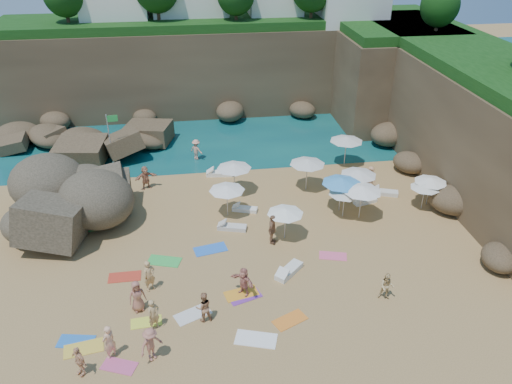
{
  "coord_description": "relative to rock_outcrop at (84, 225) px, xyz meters",
  "views": [
    {
      "loc": [
        -1.87,
        -24.26,
        17.68
      ],
      "look_at": [
        2.0,
        3.0,
        2.0
      ],
      "focal_mm": 35.0,
      "sensor_mm": 36.0,
      "label": 1
    }
  ],
  "objects": [
    {
      "name": "towel_2",
      "position": [
        9.27,
        -7.91,
        0.02
      ],
      "size": [
        1.91,
        1.25,
        0.03
      ],
      "primitive_type": "cube",
      "rotation": [
        0.0,
        0.0,
        0.22
      ],
      "color": "orange",
      "rests_on": "ground"
    },
    {
      "name": "person_stand_6",
      "position": [
        2.94,
        -11.26,
        0.9
      ],
      "size": [
        0.75,
        0.78,
        1.8
      ],
      "primitive_type": "imported",
      "rotation": [
        0.0,
        0.0,
        4.0
      ],
      "color": "#F2B389",
      "rests_on": "ground"
    },
    {
      "name": "person_stand_3",
      "position": [
        11.64,
        -3.58,
        0.97
      ],
      "size": [
        0.86,
        1.24,
        1.95
      ],
      "primitive_type": "imported",
      "rotation": [
        0.0,
        0.0,
        1.19
      ],
      "color": "#926749",
      "rests_on": "ground"
    },
    {
      "name": "lounger_4",
      "position": [
        20.53,
        1.13,
        0.15
      ],
      "size": [
        1.98,
        1.21,
        0.29
      ],
      "primitive_type": "cube",
      "rotation": [
        0.0,
        0.0,
        -0.34
      ],
      "color": "silver",
      "rests_on": "ground"
    },
    {
      "name": "towel_10",
      "position": [
        11.41,
        -10.18,
        0.01
      ],
      "size": [
        1.88,
        1.47,
        0.03
      ],
      "primitive_type": "cube",
      "rotation": [
        0.0,
        0.0,
        0.44
      ],
      "color": "orange",
      "rests_on": "ground"
    },
    {
      "name": "parasol_9",
      "position": [
        12.49,
        -3.15,
        1.93
      ],
      "size": [
        2.22,
        2.22,
        2.1
      ],
      "color": "silver",
      "rests_on": "ground"
    },
    {
      "name": "towel_1",
      "position": [
        3.33,
        -11.9,
        0.01
      ],
      "size": [
        1.72,
        1.3,
        0.03
      ],
      "primitive_type": "cube",
      "rotation": [
        0.0,
        0.0,
        -0.39
      ],
      "color": "#D15184",
      "rests_on": "ground"
    },
    {
      "name": "parasol_1",
      "position": [
        19.08,
        6.09,
        2.23
      ],
      "size": [
        2.57,
        2.57,
        2.43
      ],
      "color": "silver",
      "rests_on": "ground"
    },
    {
      "name": "lounger_1",
      "position": [
        10.45,
        0.32,
        0.13
      ],
      "size": [
        1.76,
        1.06,
        0.26
      ],
      "primitive_type": "cube",
      "rotation": [
        0.0,
        0.0,
        -0.32
      ],
      "color": "white",
      "rests_on": "ground"
    },
    {
      "name": "parasol_10",
      "position": [
        16.74,
        -0.5,
        2.26
      ],
      "size": [
        2.6,
        2.6,
        2.46
      ],
      "color": "silver",
      "rests_on": "ground"
    },
    {
      "name": "parasol_0",
      "position": [
        10.03,
        2.88,
        2.13
      ],
      "size": [
        2.45,
        2.45,
        2.32
      ],
      "color": "silver",
      "rests_on": "ground"
    },
    {
      "name": "towel_12",
      "position": [
        4.39,
        -9.32,
        0.01
      ],
      "size": [
        1.56,
        0.87,
        0.03
      ],
      "primitive_type": "cube",
      "rotation": [
        0.0,
        0.0,
        0.08
      ],
      "color": "#E0EC3E",
      "rests_on": "ground"
    },
    {
      "name": "person_lie_4",
      "position": [
        4.54,
        -6.88,
        0.21
      ],
      "size": [
        1.53,
        1.85,
        0.43
      ],
      "primitive_type": "imported",
      "rotation": [
        0.0,
        0.0,
        0.59
      ],
      "color": "tan",
      "rests_on": "ground"
    },
    {
      "name": "lounger_0",
      "position": [
        9.16,
        5.67,
        0.15
      ],
      "size": [
        2.04,
        0.89,
        0.31
      ],
      "primitive_type": "cube",
      "rotation": [
        0.0,
        0.0,
        -0.12
      ],
      "color": "white",
      "rests_on": "ground"
    },
    {
      "name": "lounger_3",
      "position": [
        9.38,
        -1.77,
        0.14
      ],
      "size": [
        1.92,
        1.09,
        0.28
      ],
      "primitive_type": "cube",
      "rotation": [
        0.0,
        0.0,
        -0.28
      ],
      "color": "silver",
      "rests_on": "ground"
    },
    {
      "name": "cliff_right",
      "position": [
        28.06,
        4.26,
        4.0
      ],
      "size": [
        8.0,
        30.0,
        8.0
      ],
      "primitive_type": "cube",
      "color": "brown",
      "rests_on": "ground"
    },
    {
      "name": "rock_promontory",
      "position": [
        -1.94,
        12.26,
        0.0
      ],
      "size": [
        12.0,
        7.0,
        2.0
      ],
      "primitive_type": null,
      "color": "brown",
      "rests_on": "ground"
    },
    {
      "name": "parasol_7",
      "position": [
        17.77,
        -1.58,
        2.19
      ],
      "size": [
        2.52,
        2.52,
        2.39
      ],
      "color": "silver",
      "rests_on": "ground"
    },
    {
      "name": "person_lie_5",
      "position": [
        16.63,
        -9.32,
        0.29
      ],
      "size": [
        1.23,
        1.69,
        0.58
      ],
      "primitive_type": "imported",
      "rotation": [
        0.0,
        0.0,
        -0.35
      ],
      "color": "tan",
      "rests_on": "ground"
    },
    {
      "name": "parasol_5",
      "position": [
        9.26,
        -0.01,
        2.03
      ],
      "size": [
        2.34,
        2.34,
        2.22
      ],
      "color": "silver",
      "rests_on": "ground"
    },
    {
      "name": "towel_0",
      "position": [
        1.18,
        -10.14,
        0.01
      ],
      "size": [
        1.8,
        1.14,
        0.03
      ],
      "primitive_type": "cube",
      "rotation": [
        0.0,
        0.0,
        -0.19
      ],
      "color": "blue",
      "rests_on": "ground"
    },
    {
      "name": "person_stand_1",
      "position": [
        7.24,
        -9.55,
        0.84
      ],
      "size": [
        0.9,
        0.75,
        1.67
      ],
      "primitive_type": "imported",
      "rotation": [
        0.0,
        0.0,
        3.29
      ],
      "color": "#AB7955",
      "rests_on": "ground"
    },
    {
      "name": "parasol_3",
      "position": [
        22.91,
        -0.58,
        1.9
      ],
      "size": [
        2.18,
        2.18,
        2.06
      ],
      "color": "silver",
      "rests_on": "ground"
    },
    {
      "name": "towel_8",
      "position": [
        7.89,
        -3.74,
        0.02
      ],
      "size": [
        2.08,
        1.33,
        0.03
      ],
      "primitive_type": "cube",
      "rotation": [
        0.0,
        0.0,
        0.2
      ],
      "color": "blue",
      "rests_on": "ground"
    },
    {
      "name": "flag_pole",
      "position": [
        1.19,
        8.28,
        2.79
      ],
      "size": [
        0.85,
        0.15,
        4.37
      ],
      "color": "silver",
      "rests_on": "ground"
    },
    {
      "name": "person_stand_0",
      "position": [
        4.85,
        -9.77,
        0.86
      ],
      "size": [
        0.75,
        0.71,
        1.72
      ],
      "primitive_type": "imported",
      "rotation": [
        0.0,
        0.0,
        0.67
      ],
      "color": "tan",
      "rests_on": "ground"
    },
    {
      "name": "seawater",
      "position": [
        9.06,
        26.26,
        0.0
      ],
      "size": [
        120.0,
        120.0,
        0.0
      ],
      "primitive_type": "plane",
      "color": "#0C4751",
      "rests_on": "ground"
    },
    {
      "name": "person_lie_3",
      "position": [
        9.39,
        -7.93,
        0.22
      ],
      "size": [
        2.22,
        2.21,
        0.43
      ],
      "primitive_type": "imported",
      "rotation": [
        0.0,
        0.0,
        -0.84
      ],
      "color": "tan",
      "rests_on": "ground"
    },
    {
      "name": "lounger_2",
      "position": [
        18.79,
        0.17,
        0.13
      ],
      "size": [
        1.72,
        0.95,
        0.25
      ],
      "primitive_type": "cube",
      "rotation": [
        0.0,
        0.0,
        0.26
      ],
      "color": "white",
      "rests_on": "ground"
    },
    {
      "name": "parasol_11",
      "position": [
        16.77,
        -1.24,
        1.86
      ],
      "size": [
        2.14,
        2.14,
        2.02
      ],
      "color": "silver",
      "rests_on": "ground"
    },
    {
      "name": "cliff_back",
      "position": [
        11.06,
        21.26,
        4.0
      ],
      "size": [
        44.0,
        8.0,
        8.0
      ],
      "primitive_type": "cube",
      "color": "brown",
      "rests_on": "ground"
    },
    {
      "name": "towel_13",
      "position": [
        9.58,
        -11.19,
        0.02
      ],
      "size": [
        2.16,
        1.52,
        0.03
      ],
      "primitive_type": "cube",
      "rotation": [
        0.0,
        0.0,
        -0.31
      ],
      "color": "white",
      "rests_on": "ground"
    },
    {
      "name": "lounger_5",
      "position": [
        12.09,
        -6.57,
        0.15
      ],
      "size": [
        1.84,
        1.84,
        0.3
      ],
      "primitive_type": "cube",
      "rotation": [
        0.0,
        0.0,
        0.78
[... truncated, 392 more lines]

